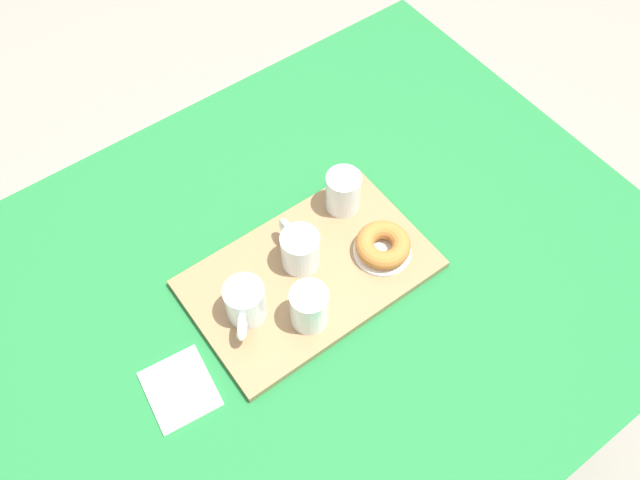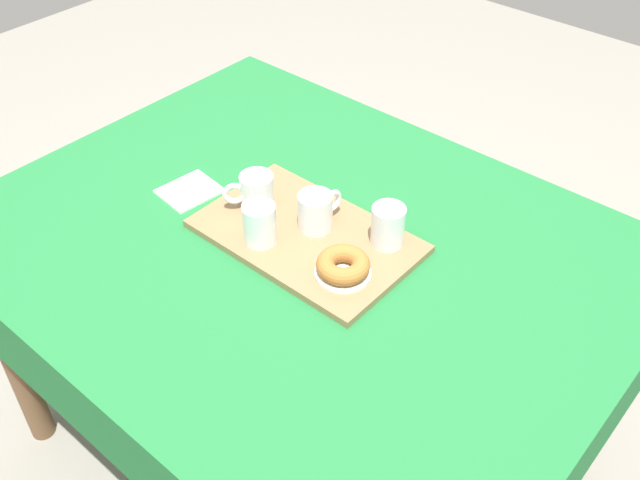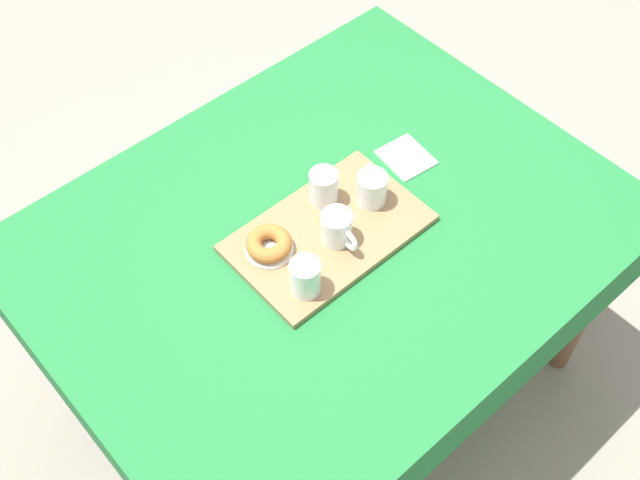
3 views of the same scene
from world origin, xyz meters
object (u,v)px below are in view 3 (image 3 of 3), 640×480
at_px(serving_tray, 328,233).
at_px(water_glass_near, 324,188).
at_px(dining_table, 327,251).
at_px(tea_mug_left, 337,228).
at_px(tea_mug_right, 372,189).
at_px(sugar_donut_left, 269,244).
at_px(paper_napkin, 406,157).
at_px(donut_plate_left, 269,249).
at_px(water_glass_far, 305,278).

xyz_separation_m(serving_tray, water_glass_near, (0.06, 0.08, 0.05)).
xyz_separation_m(dining_table, tea_mug_left, (-0.01, -0.04, 0.14)).
distance_m(tea_mug_right, sugar_donut_left, 0.28).
bearing_deg(paper_napkin, serving_tray, -170.81).
xyz_separation_m(serving_tray, sugar_donut_left, (-0.14, 0.05, 0.03)).
bearing_deg(donut_plate_left, dining_table, -13.10).
bearing_deg(donut_plate_left, water_glass_near, 9.17).
bearing_deg(serving_tray, tea_mug_right, 1.18).
relative_size(serving_tray, sugar_donut_left, 4.31).
bearing_deg(serving_tray, paper_napkin, 9.19).
relative_size(water_glass_near, paper_napkin, 0.70).
distance_m(water_glass_near, paper_napkin, 0.26).
bearing_deg(tea_mug_right, water_glass_far, -162.65).
relative_size(tea_mug_right, water_glass_near, 1.13).
xyz_separation_m(tea_mug_left, paper_napkin, (0.31, 0.08, -0.05)).
relative_size(serving_tray, water_glass_far, 5.18).
relative_size(water_glass_far, paper_napkin, 0.70).
bearing_deg(donut_plate_left, tea_mug_left, -29.56).
bearing_deg(tea_mug_left, serving_tray, 88.93).
relative_size(donut_plate_left, sugar_donut_left, 1.06).
bearing_deg(dining_table, water_glass_far, -147.07).
bearing_deg(donut_plate_left, water_glass_far, -92.84).
distance_m(donut_plate_left, paper_napkin, 0.44).
xyz_separation_m(tea_mug_right, sugar_donut_left, (-0.28, 0.04, -0.01)).
distance_m(serving_tray, donut_plate_left, 0.14).
bearing_deg(water_glass_far, water_glass_near, 39.43).
xyz_separation_m(donut_plate_left, sugar_donut_left, (0.00, 0.00, 0.02)).
relative_size(serving_tray, donut_plate_left, 4.07).
relative_size(tea_mug_left, donut_plate_left, 1.00).
bearing_deg(paper_napkin, dining_table, -172.96).
relative_size(tea_mug_right, water_glass_far, 1.13).
relative_size(tea_mug_right, sugar_donut_left, 0.94).
height_order(dining_table, tea_mug_left, tea_mug_left).
xyz_separation_m(tea_mug_right, paper_napkin, (0.17, 0.05, -0.05)).
height_order(serving_tray, sugar_donut_left, sugar_donut_left).
bearing_deg(paper_napkin, tea_mug_left, -165.43).
relative_size(dining_table, serving_tray, 3.00).
relative_size(dining_table, paper_napkin, 10.94).
height_order(tea_mug_left, water_glass_far, water_glass_far).
bearing_deg(sugar_donut_left, water_glass_far, -92.84).
bearing_deg(water_glass_far, serving_tray, 30.87).
height_order(dining_table, serving_tray, serving_tray).
distance_m(dining_table, tea_mug_left, 0.14).
relative_size(tea_mug_left, sugar_donut_left, 1.06).
relative_size(water_glass_near, water_glass_far, 1.00).
height_order(sugar_donut_left, paper_napkin, sugar_donut_left).
height_order(tea_mug_left, paper_napkin, tea_mug_left).
bearing_deg(water_glass_near, donut_plate_left, -170.83).
bearing_deg(sugar_donut_left, tea_mug_left, -29.56).
bearing_deg(tea_mug_left, water_glass_far, -158.85).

